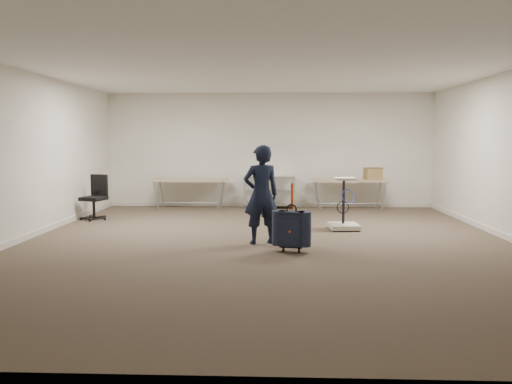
{
  "coord_description": "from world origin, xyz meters",
  "views": [
    {
      "loc": [
        0.14,
        -7.86,
        1.66
      ],
      "look_at": [
        -0.17,
        0.3,
        0.81
      ],
      "focal_mm": 35.0,
      "sensor_mm": 36.0,
      "label": 1
    }
  ],
  "objects": [
    {
      "name": "ground",
      "position": [
        0.0,
        0.0,
        0.0
      ],
      "size": [
        9.0,
        9.0,
        0.0
      ],
      "primitive_type": "plane",
      "color": "#443829",
      "rests_on": "ground"
    },
    {
      "name": "room_shell",
      "position": [
        0.0,
        1.38,
        0.05
      ],
      "size": [
        8.0,
        9.0,
        9.0
      ],
      "color": "beige",
      "rests_on": "ground"
    },
    {
      "name": "folding_table_left",
      "position": [
        -1.9,
        3.95,
        0.68
      ],
      "size": [
        1.8,
        0.75,
        0.73
      ],
      "color": "tan",
      "rests_on": "ground"
    },
    {
      "name": "folding_table_right",
      "position": [
        1.9,
        3.95,
        0.68
      ],
      "size": [
        1.8,
        0.75,
        0.73
      ],
      "color": "tan",
      "rests_on": "ground"
    },
    {
      "name": "wire_shelf",
      "position": [
        0.0,
        4.2,
        0.44
      ],
      "size": [
        1.22,
        0.47,
        0.8
      ],
      "color": "silver",
      "rests_on": "ground"
    },
    {
      "name": "person",
      "position": [
        -0.08,
        0.04,
        0.79
      ],
      "size": [
        0.66,
        0.54,
        1.58
      ],
      "primitive_type": "imported",
      "rotation": [
        0.0,
        0.0,
        3.45
      ],
      "color": "black",
      "rests_on": "ground"
    },
    {
      "name": "suitcase",
      "position": [
        0.39,
        -0.56,
        0.35
      ],
      "size": [
        0.42,
        0.3,
        1.03
      ],
      "color": "black",
      "rests_on": "ground"
    },
    {
      "name": "office_chair",
      "position": [
        -3.63,
        2.35,
        0.28
      ],
      "size": [
        0.57,
        0.57,
        0.93
      ],
      "color": "black",
      "rests_on": "ground"
    },
    {
      "name": "equipment_cart",
      "position": [
        1.42,
        1.35,
        0.25
      ],
      "size": [
        0.57,
        0.57,
        0.97
      ],
      "color": "beige",
      "rests_on": "ground"
    },
    {
      "name": "cardboard_box",
      "position": [
        2.44,
        3.91,
        0.87
      ],
      "size": [
        0.42,
        0.35,
        0.28
      ],
      "primitive_type": "cube",
      "rotation": [
        0.0,
        0.0,
        0.18
      ],
      "color": "#926644",
      "rests_on": "folding_table_right"
    }
  ]
}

